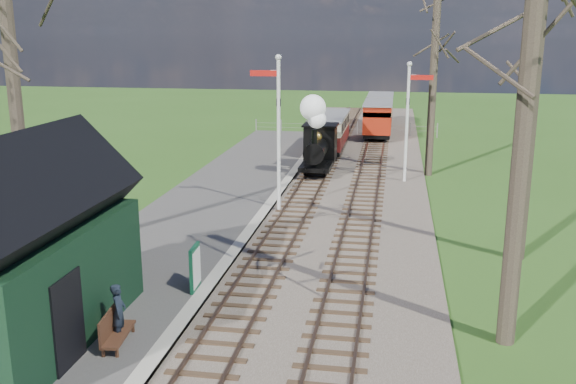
# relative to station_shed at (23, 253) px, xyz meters

# --- Properties ---
(distant_hills) EXTENTS (114.40, 48.00, 22.02)m
(distant_hills) POSITION_rel_station_shed_xyz_m (5.70, 60.38, -18.47)
(distant_hills) COLOR #385B23
(distant_hills) RESTS_ON ground
(ballast_bed) EXTENTS (8.00, 60.00, 0.10)m
(ballast_bed) POSITION_rel_station_shed_xyz_m (5.60, 18.00, -2.22)
(ballast_bed) COLOR brown
(ballast_bed) RESTS_ON ground
(track_near) EXTENTS (1.60, 60.00, 0.15)m
(track_near) POSITION_rel_station_shed_xyz_m (4.30, 18.00, -2.17)
(track_near) COLOR brown
(track_near) RESTS_ON ground
(track_far) EXTENTS (1.60, 60.00, 0.15)m
(track_far) POSITION_rel_station_shed_xyz_m (6.90, 18.00, -2.17)
(track_far) COLOR brown
(track_far) RESTS_ON ground
(platform) EXTENTS (5.00, 44.00, 0.20)m
(platform) POSITION_rel_station_shed_xyz_m (0.80, 10.00, -2.17)
(platform) COLOR #474442
(platform) RESTS_ON ground
(coping_strip) EXTENTS (0.40, 44.00, 0.21)m
(coping_strip) POSITION_rel_station_shed_xyz_m (3.10, 10.00, -2.16)
(coping_strip) COLOR #B2AD9E
(coping_strip) RESTS_ON ground
(station_shed) EXTENTS (3.25, 6.30, 4.78)m
(station_shed) POSITION_rel_station_shed_xyz_m (0.00, 0.00, 0.00)
(station_shed) COLOR black
(station_shed) RESTS_ON platform
(semaphore_near) EXTENTS (1.22, 0.24, 6.22)m
(semaphore_near) POSITION_rel_station_shed_xyz_m (3.53, 12.00, 1.35)
(semaphore_near) COLOR silver
(semaphore_near) RESTS_ON ground
(semaphore_far) EXTENTS (1.22, 0.24, 5.72)m
(semaphore_far) POSITION_rel_station_shed_xyz_m (8.67, 18.00, 1.08)
(semaphore_far) COLOR silver
(semaphore_far) RESTS_ON ground
(bare_trees) EXTENTS (15.51, 22.39, 12.00)m
(bare_trees) POSITION_rel_station_shed_xyz_m (5.63, 6.10, 2.94)
(bare_trees) COLOR #382D23
(bare_trees) RESTS_ON ground
(fence_line) EXTENTS (12.60, 0.08, 1.00)m
(fence_line) POSITION_rel_station_shed_xyz_m (4.60, 32.00, -1.72)
(fence_line) COLOR slate
(fence_line) RESTS_ON ground
(locomotive) EXTENTS (1.59, 3.71, 3.98)m
(locomotive) POSITION_rel_station_shed_xyz_m (4.29, 18.99, -0.41)
(locomotive) COLOR black
(locomotive) RESTS_ON ground
(coach) EXTENTS (1.86, 6.36, 1.95)m
(coach) POSITION_rel_station_shed_xyz_m (4.30, 25.04, -0.90)
(coach) COLOR black
(coach) RESTS_ON ground
(red_carriage_a) EXTENTS (1.88, 4.66, 1.98)m
(red_carriage_a) POSITION_rel_station_shed_xyz_m (6.90, 30.73, -0.88)
(red_carriage_a) COLOR black
(red_carriage_a) RESTS_ON ground
(red_carriage_b) EXTENTS (1.88, 4.66, 1.98)m
(red_carriage_b) POSITION_rel_station_shed_xyz_m (6.90, 36.23, -0.88)
(red_carriage_b) COLOR black
(red_carriage_b) RESTS_ON ground
(sign_board) EXTENTS (0.14, 0.85, 1.24)m
(sign_board) POSITION_rel_station_shed_xyz_m (2.85, 3.41, -1.45)
(sign_board) COLOR #0F492D
(sign_board) RESTS_ON platform
(bench) EXTENTS (0.57, 1.44, 0.80)m
(bench) POSITION_rel_station_shed_xyz_m (2.00, 0.05, -1.69)
(bench) COLOR #442718
(bench) RESTS_ON platform
(person) EXTENTS (0.43, 0.56, 1.35)m
(person) POSITION_rel_station_shed_xyz_m (2.05, 0.27, -1.39)
(person) COLOR #19212D
(person) RESTS_ON platform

